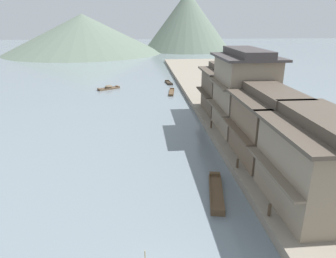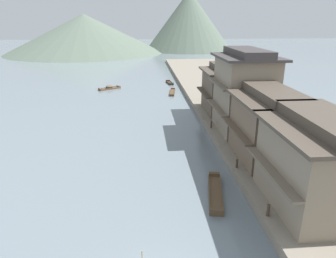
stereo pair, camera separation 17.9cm
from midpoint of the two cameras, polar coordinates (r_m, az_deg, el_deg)
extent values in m
cube|color=gray|center=(44.98, 16.38, 3.67)|extent=(18.00, 110.00, 0.74)
cube|color=brown|center=(58.31, -11.14, 7.43)|extent=(4.09, 3.17, 0.23)
cube|color=brown|center=(57.47, -12.87, 7.34)|extent=(0.85, 1.06, 0.20)
cube|color=brown|center=(59.11, -9.50, 7.91)|extent=(0.85, 1.06, 0.20)
cube|color=brown|center=(57.81, -10.91, 7.49)|extent=(3.10, 2.00, 0.08)
cube|color=brown|center=(58.74, -11.39, 7.65)|extent=(3.10, 2.00, 0.08)
ellipsoid|color=brown|center=(58.23, -11.17, 7.81)|extent=(1.77, 1.64, 0.57)
cube|color=#33281E|center=(62.48, 0.06, 8.62)|extent=(1.39, 3.60, 0.24)
cube|color=#33281E|center=(63.98, -0.28, 9.09)|extent=(0.84, 0.47, 0.21)
cube|color=#33281E|center=(60.91, 0.42, 8.54)|extent=(0.84, 0.47, 0.21)
cube|color=#33281E|center=(62.36, -0.30, 8.74)|extent=(0.53, 2.99, 0.08)
cube|color=#33281E|center=(62.55, 0.42, 8.78)|extent=(0.53, 2.99, 0.08)
cube|color=brown|center=(54.28, 0.57, 6.88)|extent=(1.55, 5.29, 0.20)
cube|color=brown|center=(56.64, 0.68, 7.62)|extent=(0.79, 0.46, 0.18)
cube|color=brown|center=(51.84, 0.45, 6.47)|extent=(0.79, 0.46, 0.18)
cube|color=brown|center=(54.26, 0.17, 7.03)|extent=(0.74, 4.69, 0.08)
cube|color=brown|center=(54.23, 0.97, 7.02)|extent=(0.74, 4.69, 0.08)
cube|color=brown|center=(23.33, 8.78, -11.79)|extent=(1.95, 5.44, 0.27)
cube|color=brown|center=(25.40, 8.56, -8.32)|extent=(0.92, 0.52, 0.24)
cube|color=brown|center=(21.08, 9.13, -14.80)|extent=(0.92, 0.52, 0.24)
cube|color=brown|center=(23.22, 7.70, -11.40)|extent=(0.99, 4.78, 0.08)
cube|color=brown|center=(23.27, 9.91, -11.45)|extent=(0.99, 4.78, 0.08)
cube|color=gray|center=(21.81, 26.70, -6.63)|extent=(5.90, 7.21, 5.20)
cube|color=#6E6151|center=(20.31, 18.67, -7.41)|extent=(0.70, 7.21, 0.16)
cube|color=#4C4238|center=(20.85, 27.84, 0.10)|extent=(6.80, 8.11, 0.24)
cube|color=#4C4238|center=(20.71, 28.05, 1.33)|extent=(3.54, 8.11, 0.70)
cube|color=#75604C|center=(27.64, 18.49, -0.10)|extent=(5.25, 6.64, 5.20)
cube|color=brown|center=(26.61, 12.60, -0.29)|extent=(0.70, 6.64, 0.16)
cube|color=#4C4238|center=(26.89, 19.12, 5.36)|extent=(6.15, 7.54, 0.24)
cube|color=#4C4238|center=(26.78, 19.23, 6.33)|extent=(3.15, 7.54, 0.70)
cube|color=gray|center=(33.78, 13.84, 6.19)|extent=(5.07, 6.89, 7.80)
cube|color=#6E6151|center=(33.29, 8.94, 4.02)|extent=(0.70, 6.89, 0.16)
cube|color=#6E6151|center=(32.69, 9.18, 8.40)|extent=(0.70, 6.89, 0.16)
cube|color=#3D3838|center=(33.10, 14.42, 12.96)|extent=(5.97, 7.79, 0.24)
cube|color=#3D3838|center=(33.06, 14.49, 13.77)|extent=(3.04, 7.79, 0.70)
cube|color=brown|center=(40.78, 10.52, 6.84)|extent=(5.05, 6.64, 5.20)
cube|color=#4D4135|center=(40.11, 6.52, 6.83)|extent=(0.70, 6.64, 0.16)
cube|color=#4C4238|center=(40.27, 10.76, 10.61)|extent=(5.95, 7.54, 0.24)
cube|color=#4C4238|center=(40.20, 10.80, 11.27)|extent=(3.03, 7.54, 0.70)
cylinder|color=#473828|center=(20.51, 18.24, -14.20)|extent=(0.20, 0.20, 0.80)
cylinder|color=#473828|center=(25.84, 12.69, -6.28)|extent=(0.20, 0.20, 0.75)
cylinder|color=#473828|center=(34.60, 7.94, 0.87)|extent=(0.20, 0.20, 0.82)
cone|color=#5B6B5B|center=(134.49, 3.62, 19.57)|extent=(36.43, 36.43, 23.48)
cone|color=#5B6B5B|center=(126.69, -15.66, 16.84)|extent=(59.75, 59.75, 14.36)
camera|label=1|loc=(0.09, -90.16, -0.06)|focal=32.51mm
camera|label=2|loc=(0.09, 89.84, 0.06)|focal=32.51mm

